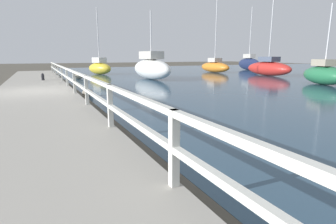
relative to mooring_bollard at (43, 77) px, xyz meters
name	(u,v)px	position (x,y,z in m)	size (l,w,h in m)	color
ground_plane	(35,97)	(-0.46, -5.69, -0.48)	(120.00, 120.00, 0.00)	#4C473D
dock_walkway	(35,94)	(-0.46, -5.69, -0.35)	(3.21, 36.00, 0.26)	#9E998E
railing	(70,76)	(1.05, -5.69, 0.41)	(0.10, 32.50, 0.92)	silver
boulder_near_dock	(88,93)	(1.64, -6.58, -0.30)	(0.47, 0.42, 0.35)	gray
boulder_mid_strip	(77,76)	(2.60, 4.08, -0.34)	(0.36, 0.33, 0.27)	slate
boulder_downstream	(79,76)	(2.61, 3.16, -0.23)	(0.67, 0.61, 0.51)	gray
mooring_bollard	(43,77)	(0.00, 0.00, 0.00)	(0.18, 0.18, 0.44)	black
sailboat_yellow	(100,67)	(5.22, 7.67, 0.20)	(2.41, 3.38, 6.19)	gold
sailboat_orange	(215,66)	(17.25, 5.33, 0.17)	(1.48, 4.67, 8.03)	orange
sailboat_red	(268,68)	(18.73, -0.83, 0.24)	(1.84, 5.31, 7.07)	red
sailboat_white	(151,68)	(7.60, 0.30, 0.40)	(1.82, 5.61, 5.05)	white
sailboat_green	(324,74)	(15.80, -8.05, 0.18)	(2.56, 3.85, 4.84)	#236B42
sailboat_navy	(249,63)	(24.06, 7.37, 0.38)	(2.65, 5.67, 7.67)	#192347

